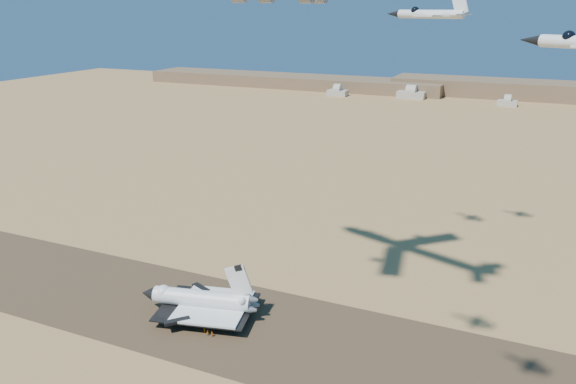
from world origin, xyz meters
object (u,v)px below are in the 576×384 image
at_px(shuttle, 201,301).
at_px(crew_b, 208,333).
at_px(crew_c, 212,334).
at_px(crew_a, 204,330).
at_px(chase_jet_b, 429,14).

xyz_separation_m(shuttle, crew_b, (8.20, -9.52, -4.26)).
relative_size(shuttle, crew_c, 21.10).
relative_size(shuttle, crew_a, 22.16).
bearing_deg(crew_a, crew_c, -107.94).
xyz_separation_m(shuttle, crew_c, (9.82, -9.68, -4.19)).
xyz_separation_m(shuttle, chase_jet_b, (74.40, -46.56, 88.75)).
distance_m(crew_a, crew_b, 1.79).
bearing_deg(chase_jet_b, crew_a, 172.60).
bearing_deg(shuttle, crew_c, -57.28).
height_order(crew_a, crew_c, crew_c).
relative_size(crew_a, chase_jet_b, 0.13).
distance_m(shuttle, crew_a, 11.74).
distance_m(shuttle, chase_jet_b, 124.82).
height_order(shuttle, crew_c, shuttle).
relative_size(crew_a, crew_c, 0.95).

